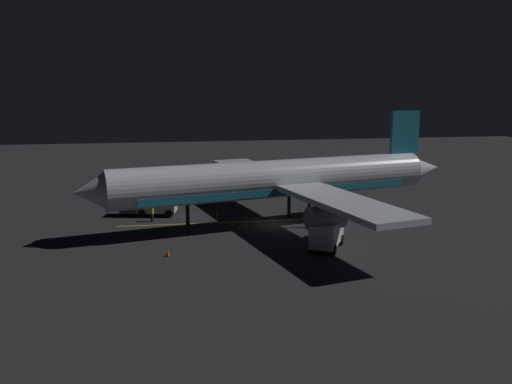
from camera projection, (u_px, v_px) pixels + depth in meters
ground_plane at (275, 226)px, 53.94m from camera, size 180.00×180.00×0.20m
apron_guide_stripe at (234, 222)px, 55.05m from camera, size 1.00×23.96×0.01m
airliner at (281, 180)px, 53.28m from camera, size 36.57×39.88×11.33m
baggage_truck at (151, 204)px, 57.62m from camera, size 3.27×6.26×2.59m
catering_truck at (328, 233)px, 46.28m from camera, size 6.51×4.99×2.38m
ground_crew_worker at (152, 213)px, 55.09m from camera, size 0.40×0.40×1.74m
traffic_cone_near_left at (232, 223)px, 53.59m from camera, size 0.50×0.50×0.55m
traffic_cone_near_right at (168, 254)px, 43.65m from camera, size 0.50×0.50×0.55m
traffic_cone_under_wing at (218, 214)px, 57.38m from camera, size 0.50×0.50×0.55m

